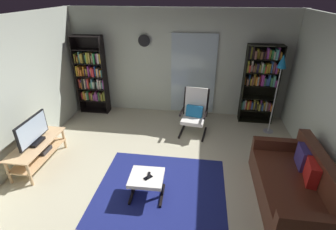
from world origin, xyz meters
name	(u,v)px	position (x,y,z in m)	size (l,w,h in m)	color
ground_plane	(160,185)	(0.00, 0.00, 0.00)	(7.02, 7.02, 0.00)	#BFB89B
wall_back	(178,64)	(0.00, 2.90, 1.30)	(5.60, 0.06, 2.60)	beige
glass_door_panel	(193,75)	(0.38, 2.83, 1.05)	(1.10, 0.01, 2.00)	silver
area_rug	(161,190)	(0.04, -0.12, 0.00)	(2.10, 1.83, 0.01)	navy
tv_stand	(38,150)	(-2.32, 0.27, 0.31)	(0.49, 1.23, 0.46)	tan
television	(33,132)	(-2.32, 0.26, 0.70)	(0.20, 0.80, 0.50)	black
bookshelf_near_tv	(92,76)	(-2.18, 2.60, 0.98)	(0.74, 0.30, 1.98)	black
bookshelf_near_sofa	(260,80)	(1.96, 2.62, 1.05)	(0.78, 0.30, 1.88)	black
leather_sofa	(296,187)	(2.11, -0.08, 0.29)	(0.92, 1.82, 0.81)	#4F2719
lounge_armchair	(195,111)	(0.49, 1.86, 0.53)	(0.64, 0.72, 1.02)	black
ottoman	(147,180)	(-0.16, -0.26, 0.32)	(0.53, 0.49, 0.39)	white
tv_remote	(149,175)	(-0.12, -0.25, 0.40)	(0.04, 0.14, 0.02)	black
cell_phone	(148,177)	(-0.12, -0.30, 0.40)	(0.07, 0.14, 0.01)	black
floor_lamp_by_shelf	(281,71)	(2.20, 2.09, 1.45)	(0.22, 0.22, 1.79)	#A5A5AD
wall_clock	(144,41)	(-0.83, 2.82, 1.85)	(0.29, 0.03, 0.29)	silver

